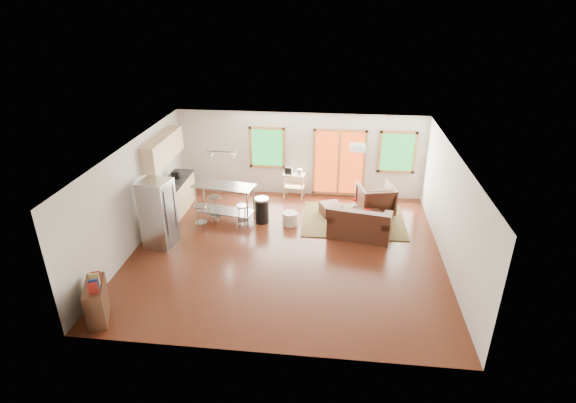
# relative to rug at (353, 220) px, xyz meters

# --- Properties ---
(floor) EXTENTS (7.50, 7.00, 0.02)m
(floor) POSITION_rel_rug_xyz_m (-1.67, -1.81, -0.02)
(floor) COLOR #38160C
(floor) RESTS_ON ground
(ceiling) EXTENTS (7.50, 7.00, 0.02)m
(ceiling) POSITION_rel_rug_xyz_m (-1.67, -1.81, 2.60)
(ceiling) COLOR silver
(ceiling) RESTS_ON ground
(back_wall) EXTENTS (7.50, 0.02, 2.60)m
(back_wall) POSITION_rel_rug_xyz_m (-1.67, 1.70, 1.29)
(back_wall) COLOR beige
(back_wall) RESTS_ON ground
(left_wall) EXTENTS (0.02, 7.00, 2.60)m
(left_wall) POSITION_rel_rug_xyz_m (-5.43, -1.81, 1.29)
(left_wall) COLOR beige
(left_wall) RESTS_ON ground
(right_wall) EXTENTS (0.02, 7.00, 2.60)m
(right_wall) POSITION_rel_rug_xyz_m (2.09, -1.81, 1.29)
(right_wall) COLOR beige
(right_wall) RESTS_ON ground
(front_wall) EXTENTS (7.50, 0.02, 2.60)m
(front_wall) POSITION_rel_rug_xyz_m (-1.67, -5.32, 1.29)
(front_wall) COLOR beige
(front_wall) RESTS_ON ground
(window_left) EXTENTS (1.10, 0.05, 1.30)m
(window_left) POSITION_rel_rug_xyz_m (-2.67, 1.65, 1.49)
(window_left) COLOR #12531D
(window_left) RESTS_ON back_wall
(french_doors) EXTENTS (1.60, 0.05, 2.10)m
(french_doors) POSITION_rel_rug_xyz_m (-0.47, 1.65, 1.09)
(french_doors) COLOR #AB350E
(french_doors) RESTS_ON back_wall
(window_right) EXTENTS (1.10, 0.05, 1.30)m
(window_right) POSITION_rel_rug_xyz_m (1.23, 1.65, 1.49)
(window_right) COLOR #12531D
(window_right) RESTS_ON back_wall
(rug) EXTENTS (2.85, 2.21, 0.03)m
(rug) POSITION_rel_rug_xyz_m (0.00, 0.00, 0.00)
(rug) COLOR #35522E
(rug) RESTS_ON floor
(loveseat) EXTENTS (1.72, 1.17, 0.84)m
(loveseat) POSITION_rel_rug_xyz_m (0.13, -0.85, 0.32)
(loveseat) COLOR black
(loveseat) RESTS_ON floor
(coffee_table) EXTENTS (1.02, 0.75, 0.36)m
(coffee_table) POSITION_rel_rug_xyz_m (0.29, -0.16, 0.30)
(coffee_table) COLOR #381F13
(coffee_table) RESTS_ON floor
(armchair) EXTENTS (1.13, 1.09, 0.98)m
(armchair) POSITION_rel_rug_xyz_m (0.61, 0.53, 0.48)
(armchair) COLOR black
(armchair) RESTS_ON floor
(ottoman) EXTENTS (0.70, 0.70, 0.35)m
(ottoman) POSITION_rel_rug_xyz_m (-0.64, 0.27, 0.16)
(ottoman) COLOR black
(ottoman) RESTS_ON floor
(pouf) EXTENTS (0.46, 0.46, 0.36)m
(pouf) POSITION_rel_rug_xyz_m (-1.73, -0.43, 0.16)
(pouf) COLOR beige
(pouf) RESTS_ON floor
(vase) EXTENTS (0.17, 0.18, 0.28)m
(vase) POSITION_rel_rug_xyz_m (0.02, 0.01, 0.49)
(vase) COLOR silver
(vase) RESTS_ON coffee_table
(book) EXTENTS (0.21, 0.06, 0.28)m
(book) POSITION_rel_rug_xyz_m (0.27, -0.17, 0.52)
(book) COLOR maroon
(book) RESTS_ON coffee_table
(cabinets) EXTENTS (0.64, 2.24, 2.30)m
(cabinets) POSITION_rel_rug_xyz_m (-5.15, -0.11, 0.91)
(cabinets) COLOR tan
(cabinets) RESTS_ON floor
(refrigerator) EXTENTS (0.80, 0.78, 1.73)m
(refrigerator) POSITION_rel_rug_xyz_m (-4.83, -1.86, 0.85)
(refrigerator) COLOR #B7BABC
(refrigerator) RESTS_ON floor
(island) EXTENTS (1.75, 0.93, 1.05)m
(island) POSITION_rel_rug_xyz_m (-3.55, -0.35, 0.71)
(island) COLOR #B7BABC
(island) RESTS_ON floor
(cup) EXTENTS (0.12, 0.10, 0.12)m
(cup) POSITION_rel_rug_xyz_m (-3.08, -0.41, 1.00)
(cup) COLOR silver
(cup) RESTS_ON island
(bar_stool_a) EXTENTS (0.43, 0.43, 0.72)m
(bar_stool_a) POSITION_rel_rug_xyz_m (-4.07, -0.99, 0.52)
(bar_stool_a) COLOR #B7BABC
(bar_stool_a) RESTS_ON floor
(bar_stool_b) EXTENTS (0.47, 0.47, 0.79)m
(bar_stool_b) POSITION_rel_rug_xyz_m (-3.79, -0.56, 0.57)
(bar_stool_b) COLOR #B7BABC
(bar_stool_b) RESTS_ON floor
(bar_stool_c) EXTENTS (0.30, 0.30, 0.63)m
(bar_stool_c) POSITION_rel_rug_xyz_m (-3.01, -0.70, 0.46)
(bar_stool_c) COLOR #B7BABC
(bar_stool_c) RESTS_ON floor
(trash_can) EXTENTS (0.49, 0.49, 0.72)m
(trash_can) POSITION_rel_rug_xyz_m (-2.52, -0.36, 0.35)
(trash_can) COLOR black
(trash_can) RESTS_ON floor
(kitchen_cart) EXTENTS (0.70, 0.49, 0.99)m
(kitchen_cart) POSITION_rel_rug_xyz_m (-1.83, 1.37, 0.66)
(kitchen_cart) COLOR tan
(kitchen_cart) RESTS_ON floor
(bookshelf) EXTENTS (0.64, 0.93, 1.02)m
(bookshelf) POSITION_rel_rug_xyz_m (-5.02, -4.74, 0.39)
(bookshelf) COLOR #381F13
(bookshelf) RESTS_ON floor
(ceiling_flush) EXTENTS (0.35, 0.35, 0.12)m
(ceiling_flush) POSITION_rel_rug_xyz_m (-0.07, -1.21, 2.52)
(ceiling_flush) COLOR white
(ceiling_flush) RESTS_ON ceiling
(pendant_light) EXTENTS (0.80, 0.18, 0.79)m
(pendant_light) POSITION_rel_rug_xyz_m (-3.57, -0.31, 1.88)
(pendant_light) COLOR gray
(pendant_light) RESTS_ON ceiling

